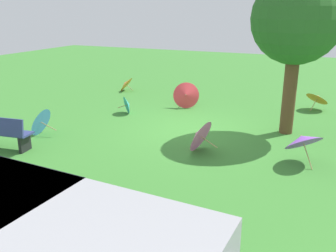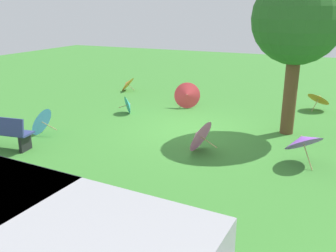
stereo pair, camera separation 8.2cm
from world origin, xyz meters
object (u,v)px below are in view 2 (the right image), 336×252
at_px(parasol_orange_0, 127,84).
at_px(parasol_teal_0, 129,105).
at_px(parasol_pink_0, 198,135).
at_px(park_bench, 1,132).
at_px(parasol_red_0, 187,95).
at_px(parasol_blue_0, 39,121).
at_px(parasol_purple_1, 302,140).
at_px(shade_tree, 298,20).
at_px(parasol_orange_1, 319,98).

height_order(parasol_orange_0, parasol_teal_0, parasol_orange_0).
height_order(parasol_teal_0, parasol_pink_0, parasol_pink_0).
distance_m(park_bench, parasol_teal_0, 4.48).
relative_size(parasol_red_0, parasol_teal_0, 1.69).
xyz_separation_m(parasol_red_0, parasol_blue_0, (2.71, 4.53, -0.05)).
bearing_deg(parasol_red_0, parasol_blue_0, 59.13).
bearing_deg(parasol_red_0, parasol_teal_0, 44.24).
height_order(park_bench, parasol_red_0, parasol_red_0).
distance_m(parasol_pink_0, parasol_purple_1, 2.46).
relative_size(shade_tree, parasol_orange_0, 5.28).
bearing_deg(parasol_purple_1, parasol_teal_0, -19.66).
relative_size(park_bench, parasol_red_0, 1.59).
relative_size(shade_tree, parasol_teal_0, 7.20).
xyz_separation_m(shade_tree, parasol_purple_1, (-0.60, 2.18, -2.58)).
height_order(parasol_blue_0, parasol_purple_1, parasol_purple_1).
bearing_deg(parasol_orange_1, shade_tree, 77.71).
bearing_deg(parasol_blue_0, parasol_teal_0, -110.98).
xyz_separation_m(shade_tree, parasol_orange_1, (-0.67, -3.06, -2.71)).
xyz_separation_m(park_bench, parasol_orange_1, (-7.14, -7.45, -0.01)).
xyz_separation_m(parasol_teal_0, parasol_purple_1, (-5.85, 2.09, 0.28)).
xyz_separation_m(shade_tree, parasol_orange_0, (7.17, -3.00, -2.84)).
bearing_deg(parasol_purple_1, shade_tree, -74.50).
bearing_deg(parasol_orange_0, parasol_pink_0, 134.44).
relative_size(park_bench, parasol_pink_0, 1.75).
xyz_separation_m(parasol_orange_0, parasol_teal_0, (-1.92, 3.09, -0.01)).
bearing_deg(parasol_teal_0, shade_tree, -179.02).
bearing_deg(parasol_pink_0, parasol_orange_0, -45.56).
distance_m(parasol_red_0, parasol_orange_1, 4.66).
height_order(parasol_red_0, parasol_pink_0, parasol_red_0).
height_order(parasol_purple_1, parasol_orange_1, parasol_purple_1).
distance_m(parasol_red_0, parasol_blue_0, 5.28).
height_order(parasol_orange_0, parasol_orange_1, parasol_orange_1).
height_order(park_bench, parasol_pink_0, park_bench).
xyz_separation_m(park_bench, shade_tree, (-6.47, -4.39, 2.70)).
bearing_deg(shade_tree, parasol_blue_0, 25.91).
bearing_deg(parasol_orange_1, parasol_pink_0, 65.44).
relative_size(parasol_red_0, parasol_pink_0, 1.10).
bearing_deg(shade_tree, parasol_red_0, -21.01).
distance_m(parasol_blue_0, parasol_pink_0, 4.62).
xyz_separation_m(parasol_orange_0, parasol_pink_0, (-5.33, 5.43, 0.11)).
bearing_deg(shade_tree, park_bench, 34.18).
bearing_deg(shade_tree, parasol_orange_0, -22.74).
bearing_deg(parasol_blue_0, parasol_pink_0, -171.47).
height_order(parasol_orange_0, parasol_purple_1, parasol_purple_1).
bearing_deg(parasol_purple_1, parasol_pink_0, 5.74).
distance_m(parasol_orange_0, parasol_orange_1, 7.83).
height_order(parasol_orange_0, parasol_pink_0, parasol_pink_0).
distance_m(parasol_orange_0, parasol_blue_0, 6.16).
distance_m(park_bench, parasol_blue_0, 1.28).
height_order(parasol_teal_0, parasol_purple_1, parasol_purple_1).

